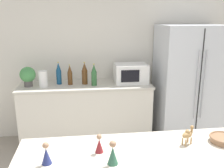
% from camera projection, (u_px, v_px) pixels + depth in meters
% --- Properties ---
extents(wall_back, '(8.00, 0.06, 2.55)m').
position_uv_depth(wall_back, '(109.00, 56.00, 3.93)').
color(wall_back, silver).
rests_on(wall_back, ground_plane).
extents(back_counter, '(1.92, 0.63, 0.92)m').
position_uv_depth(back_counter, '(86.00, 113.00, 3.78)').
color(back_counter, silver).
rests_on(back_counter, ground_plane).
extents(refrigerator, '(0.94, 0.74, 1.76)m').
position_uv_depth(refrigerator, '(188.00, 84.00, 3.78)').
color(refrigerator, silver).
rests_on(refrigerator, ground_plane).
extents(potted_plant, '(0.22, 0.22, 0.28)m').
position_uv_depth(potted_plant, '(28.00, 76.00, 3.50)').
color(potted_plant, '#595451').
rests_on(potted_plant, back_counter).
extents(paper_towel_roll, '(0.12, 0.12, 0.23)m').
position_uv_depth(paper_towel_roll, '(43.00, 79.00, 3.50)').
color(paper_towel_roll, white).
rests_on(paper_towel_roll, back_counter).
extents(microwave, '(0.48, 0.37, 0.28)m').
position_uv_depth(microwave, '(131.00, 73.00, 3.72)').
color(microwave, white).
rests_on(microwave, back_counter).
extents(back_bottle_0, '(0.07, 0.07, 0.29)m').
position_uv_depth(back_bottle_0, '(70.00, 75.00, 3.60)').
color(back_bottle_0, brown).
rests_on(back_bottle_0, back_counter).
extents(back_bottle_1, '(0.07, 0.07, 0.33)m').
position_uv_depth(back_bottle_1, '(59.00, 74.00, 3.63)').
color(back_bottle_1, navy).
rests_on(back_bottle_1, back_counter).
extents(back_bottle_2, '(0.08, 0.08, 0.33)m').
position_uv_depth(back_bottle_2, '(85.00, 74.00, 3.63)').
color(back_bottle_2, brown).
rests_on(back_bottle_2, back_counter).
extents(back_bottle_3, '(0.08, 0.08, 0.32)m').
position_uv_depth(back_bottle_3, '(94.00, 75.00, 3.56)').
color(back_bottle_3, '#2D6033').
rests_on(back_bottle_3, back_counter).
extents(fruit_bowl, '(0.20, 0.20, 0.05)m').
position_uv_depth(fruit_bowl, '(223.00, 139.00, 1.84)').
color(fruit_bowl, '#8C6647').
rests_on(fruit_bowl, bar_counter).
extents(camel_figurine, '(0.11, 0.09, 0.14)m').
position_uv_depth(camel_figurine, '(188.00, 134.00, 1.80)').
color(camel_figurine, '#A87F4C').
rests_on(camel_figurine, bar_counter).
extents(wise_man_figurine_blue, '(0.06, 0.06, 0.13)m').
position_uv_depth(wise_man_figurine_blue, '(99.00, 144.00, 1.69)').
color(wise_man_figurine_blue, maroon).
rests_on(wise_man_figurine_blue, bar_counter).
extents(wise_man_figurine_crimson, '(0.07, 0.07, 0.16)m').
position_uv_depth(wise_man_figurine_crimson, '(113.00, 154.00, 1.55)').
color(wise_man_figurine_crimson, '#33664C').
rests_on(wise_man_figurine_crimson, bar_counter).
extents(wise_man_figurine_purple, '(0.06, 0.06, 0.15)m').
position_uv_depth(wise_man_figurine_purple, '(46.00, 155.00, 1.56)').
color(wise_man_figurine_purple, navy).
rests_on(wise_man_figurine_purple, bar_counter).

